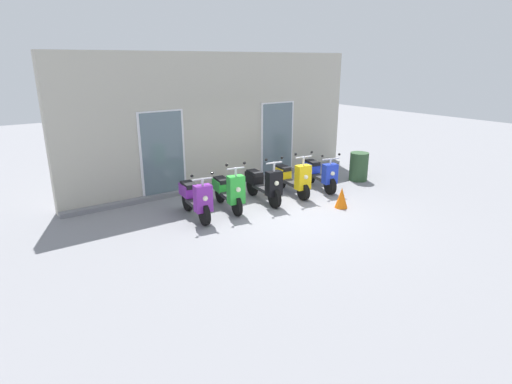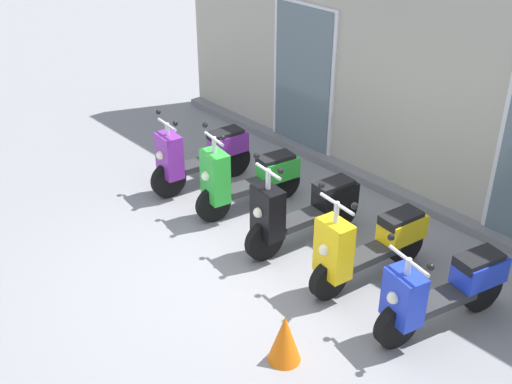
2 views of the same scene
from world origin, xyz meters
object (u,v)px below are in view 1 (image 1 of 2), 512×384
at_px(scooter_purple, 195,198).
at_px(scooter_blue, 320,173).
at_px(scooter_black, 263,184).
at_px(scooter_yellow, 292,178).
at_px(trash_bin, 359,167).
at_px(scooter_green, 228,190).
at_px(traffic_cone, 342,198).

height_order(scooter_purple, scooter_blue, scooter_purple).
xyz_separation_m(scooter_black, scooter_blue, (1.98, -0.02, -0.03)).
distance_m(scooter_yellow, trash_bin, 2.57).
bearing_deg(scooter_blue, scooter_green, 179.10).
bearing_deg(scooter_yellow, scooter_blue, -2.52).
bearing_deg(scooter_blue, scooter_black, 179.38).
distance_m(scooter_yellow, traffic_cone, 1.58).
relative_size(scooter_black, scooter_blue, 1.04).
relative_size(scooter_purple, scooter_blue, 0.99).
xyz_separation_m(scooter_green, trash_bin, (4.61, -0.10, -0.06)).
bearing_deg(scooter_yellow, scooter_black, -178.71).
height_order(scooter_green, scooter_yellow, scooter_yellow).
height_order(scooter_black, trash_bin, scooter_black).
bearing_deg(scooter_blue, scooter_yellow, 177.48).
relative_size(scooter_purple, traffic_cone, 3.03).
xyz_separation_m(scooter_purple, traffic_cone, (3.27, -1.48, -0.22)).
bearing_deg(scooter_green, scooter_purple, -176.43).
bearing_deg(traffic_cone, scooter_yellow, 101.26).
distance_m(scooter_green, scooter_yellow, 2.04).
xyz_separation_m(scooter_purple, scooter_black, (1.98, 0.03, -0.00)).
distance_m(scooter_purple, scooter_green, 0.93).
xyz_separation_m(scooter_green, scooter_black, (1.05, -0.03, -0.01)).
bearing_deg(scooter_purple, traffic_cone, -24.35).
distance_m(scooter_yellow, scooter_blue, 0.99).
bearing_deg(traffic_cone, trash_bin, 32.46).
distance_m(scooter_purple, traffic_cone, 3.60).
bearing_deg(traffic_cone, scooter_purple, 155.65).
bearing_deg(scooter_blue, trash_bin, -1.84).
bearing_deg(scooter_yellow, trash_bin, -2.10).
relative_size(scooter_purple, scooter_yellow, 0.98).
relative_size(scooter_black, scooter_yellow, 1.03).
bearing_deg(trash_bin, scooter_green, 178.78).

